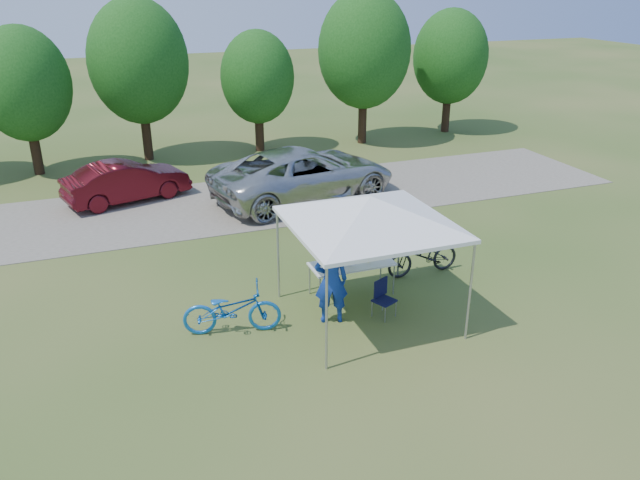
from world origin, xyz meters
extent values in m
plane|color=#2D5119|center=(0.00, 0.00, 0.00)|extent=(100.00, 100.00, 0.00)
cube|color=gray|center=(0.00, 8.00, 0.01)|extent=(24.00, 5.00, 0.02)
cylinder|color=#A5A5AA|center=(-1.50, -1.50, 1.05)|extent=(0.05, 0.05, 2.10)
cylinder|color=#A5A5AA|center=(1.50, -1.50, 1.05)|extent=(0.05, 0.05, 2.10)
cylinder|color=#A5A5AA|center=(-1.50, 1.50, 1.05)|extent=(0.05, 0.05, 2.10)
cylinder|color=#A5A5AA|center=(1.50, 1.50, 1.05)|extent=(0.05, 0.05, 2.10)
cube|color=white|center=(0.00, 0.00, 2.14)|extent=(3.15, 3.15, 0.08)
pyramid|color=white|center=(0.00, 0.00, 2.73)|extent=(4.53, 4.53, 0.55)
cylinder|color=#382314|center=(-7.00, 13.70, 0.88)|extent=(0.36, 0.36, 1.75)
ellipsoid|color=#144711|center=(-7.00, 13.70, 3.25)|extent=(3.20, 3.20, 4.00)
cylinder|color=#382314|center=(-3.00, 14.30, 1.01)|extent=(0.36, 0.36, 2.03)
ellipsoid|color=#144711|center=(-3.00, 14.30, 3.77)|extent=(3.71, 3.71, 4.64)
cylinder|color=#382314|center=(1.50, 14.10, 0.80)|extent=(0.36, 0.36, 1.61)
ellipsoid|color=#144711|center=(1.50, 14.10, 2.99)|extent=(2.94, 2.94, 3.68)
cylinder|color=#382314|center=(6.00, 13.80, 1.05)|extent=(0.36, 0.36, 2.10)
ellipsoid|color=#144711|center=(6.00, 13.80, 3.90)|extent=(3.84, 3.84, 4.80)
cylinder|color=#382314|center=(10.50, 14.40, 0.91)|extent=(0.36, 0.36, 1.82)
ellipsoid|color=#144711|center=(10.50, 14.40, 3.38)|extent=(3.33, 3.33, 4.16)
cube|color=white|center=(0.09, 1.06, 0.76)|extent=(1.90, 0.79, 0.04)
cylinder|color=#A5A5AA|center=(-0.80, 0.72, 0.37)|extent=(0.04, 0.04, 0.74)
cylinder|color=#A5A5AA|center=(0.99, 0.72, 0.37)|extent=(0.04, 0.04, 0.74)
cylinder|color=#A5A5AA|center=(-0.80, 1.40, 0.37)|extent=(0.04, 0.04, 0.74)
cylinder|color=#A5A5AA|center=(0.99, 1.40, 0.37)|extent=(0.04, 0.04, 0.74)
cube|color=black|center=(0.34, -0.12, 0.38)|extent=(0.54, 0.54, 0.04)
cube|color=black|center=(0.34, 0.08, 0.60)|extent=(0.38, 0.20, 0.41)
cylinder|color=#A5A5AA|center=(0.16, -0.30, 0.18)|extent=(0.02, 0.02, 0.36)
cylinder|color=#A5A5AA|center=(0.53, -0.30, 0.18)|extent=(0.02, 0.02, 0.36)
cylinder|color=#A5A5AA|center=(0.16, 0.06, 0.18)|extent=(0.02, 0.02, 0.36)
cylinder|color=#A5A5AA|center=(0.53, 0.06, 0.18)|extent=(0.02, 0.02, 0.36)
cube|color=white|center=(-0.12, 1.06, 0.93)|extent=(0.46, 0.31, 0.31)
cube|color=white|center=(-0.12, 1.06, 1.11)|extent=(0.48, 0.33, 0.04)
cylinder|color=yellow|center=(0.46, 1.01, 0.81)|extent=(0.09, 0.09, 0.07)
imported|color=#123296|center=(-0.78, 0.11, 0.95)|extent=(0.79, 0.62, 1.90)
imported|color=#1462B6|center=(-2.83, 0.39, 0.52)|extent=(2.09, 1.11, 1.04)
imported|color=black|center=(2.13, 1.42, 0.49)|extent=(1.90, 0.70, 0.99)
imported|color=#BCBCB7|center=(1.22, 7.62, 0.86)|extent=(6.50, 3.99, 1.68)
imported|color=#490C13|center=(-4.17, 9.45, 0.66)|extent=(4.14, 2.45, 1.29)
camera|label=1|loc=(-5.00, -10.58, 6.76)|focal=35.00mm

